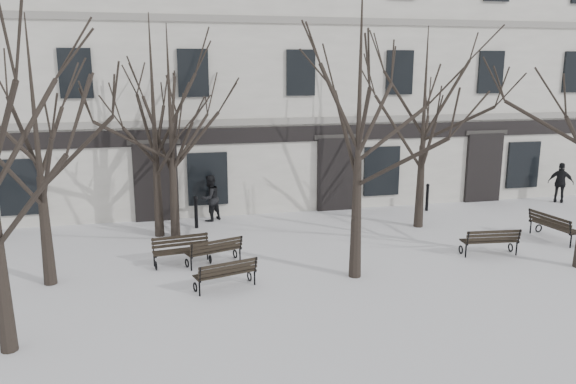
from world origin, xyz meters
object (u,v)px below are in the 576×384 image
object	(u,v)px
tree_1	(35,121)
tree_2	(360,96)
bench_2	(490,240)
bench_5	(553,226)
bench_1	(226,273)
bench_3	(182,249)
bench_4	(214,250)

from	to	relation	value
tree_1	tree_2	distance (m)	8.16
bench_2	bench_5	distance (m)	3.04
bench_1	bench_3	size ratio (longest dim) A/B	0.99
bench_1	bench_3	bearing A→B (deg)	-80.75
tree_2	bench_1	size ratio (longest dim) A/B	4.61
bench_2	bench_5	xyz separation A→B (m)	(2.91, 0.90, 0.02)
bench_1	bench_3	distance (m)	2.39
bench_1	bench_2	world-z (taller)	bench_2
bench_1	bench_4	world-z (taller)	bench_4
tree_1	bench_2	distance (m)	13.22
bench_2	bench_4	xyz separation A→B (m)	(-8.25, 1.06, -0.03)
bench_2	bench_1	bearing A→B (deg)	11.67
tree_2	bench_4	world-z (taller)	tree_2
tree_1	tree_2	size ratio (longest dim) A/B	0.88
tree_1	bench_5	bearing A→B (deg)	1.12
bench_4	bench_5	distance (m)	11.16
bench_1	tree_2	bearing A→B (deg)	165.56
tree_2	bench_5	bearing A→B (deg)	12.25
bench_5	bench_4	bearing A→B (deg)	81.92
bench_4	bench_1	bearing A→B (deg)	74.34
tree_1	bench_5	distance (m)	16.01
bench_1	bench_4	xyz separation A→B (m)	(-0.10, 1.89, 0.00)
bench_2	bench_3	bearing A→B (deg)	-2.42
bench_3	bench_5	world-z (taller)	bench_5
bench_3	bench_1	bearing A→B (deg)	-72.76
bench_2	tree_2	bearing A→B (deg)	14.92
tree_2	bench_2	xyz separation A→B (m)	(4.60, 0.73, -4.42)
tree_1	bench_4	world-z (taller)	tree_1
tree_1	bench_3	size ratio (longest dim) A/B	4.03
bench_3	tree_2	bearing A→B (deg)	-32.36
bench_4	bench_2	bearing A→B (deg)	153.97
tree_1	bench_3	world-z (taller)	tree_1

